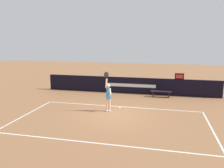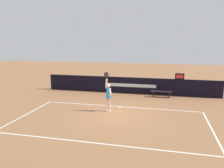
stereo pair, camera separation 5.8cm
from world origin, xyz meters
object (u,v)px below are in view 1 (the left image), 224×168
at_px(tennis_player, 108,95).
at_px(tennis_ball, 104,68).
at_px(speed_display, 179,76).
at_px(courtside_bench_near, 161,93).

relative_size(tennis_player, tennis_ball, 36.40).
xyz_separation_m(speed_display, courtside_bench_near, (-1.32, -0.74, -1.17)).
distance_m(tennis_player, courtside_bench_near, 5.25).
height_order(speed_display, courtside_bench_near, speed_display).
height_order(tennis_player, tennis_ball, tennis_ball).
bearing_deg(tennis_ball, tennis_player, 57.32).
bearing_deg(speed_display, courtside_bench_near, -150.77).
xyz_separation_m(speed_display, tennis_player, (-4.37, -4.95, -0.53)).
bearing_deg(speed_display, tennis_ball, -131.00).
bearing_deg(courtside_bench_near, speed_display, 29.23).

